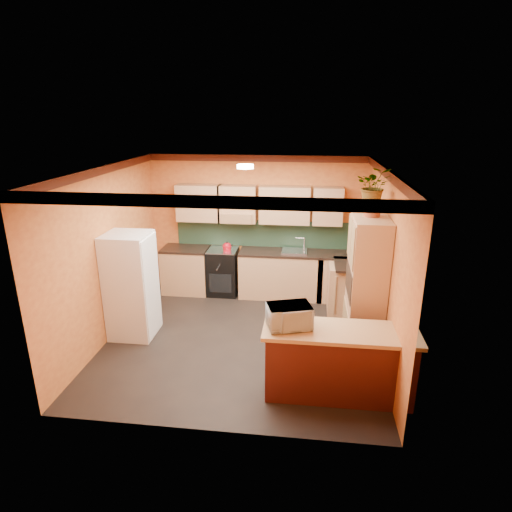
% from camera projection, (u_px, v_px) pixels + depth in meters
% --- Properties ---
extents(room_shell, '(4.24, 4.24, 2.72)m').
position_uv_depth(room_shell, '(244.00, 207.00, 6.45)').
color(room_shell, black).
rests_on(room_shell, ground).
extents(base_cabinets_back, '(3.65, 0.60, 0.88)m').
position_uv_depth(base_cabinets_back, '(254.00, 274.00, 8.41)').
color(base_cabinets_back, tan).
rests_on(base_cabinets_back, ground).
extents(countertop_back, '(3.65, 0.62, 0.04)m').
position_uv_depth(countertop_back, '(254.00, 251.00, 8.26)').
color(countertop_back, black).
rests_on(countertop_back, base_cabinets_back).
extents(stove, '(0.58, 0.58, 0.91)m').
position_uv_depth(stove, '(223.00, 272.00, 8.48)').
color(stove, black).
rests_on(stove, ground).
extents(kettle, '(0.20, 0.20, 0.18)m').
position_uv_depth(kettle, '(227.00, 246.00, 8.24)').
color(kettle, '#B20B18').
rests_on(kettle, stove).
extents(sink, '(0.48, 0.40, 0.03)m').
position_uv_depth(sink, '(294.00, 251.00, 8.16)').
color(sink, silver).
rests_on(sink, countertop_back).
extents(base_cabinets_right, '(0.60, 0.80, 0.88)m').
position_uv_depth(base_cabinets_right, '(350.00, 289.00, 7.68)').
color(base_cabinets_right, tan).
rests_on(base_cabinets_right, ground).
extents(countertop_right, '(0.62, 0.80, 0.04)m').
position_uv_depth(countertop_right, '(352.00, 265.00, 7.53)').
color(countertop_right, black).
rests_on(countertop_right, base_cabinets_right).
extents(fridge, '(0.68, 0.66, 1.70)m').
position_uv_depth(fridge, '(131.00, 286.00, 6.76)').
color(fridge, white).
rests_on(fridge, ground).
extents(pantry, '(0.48, 0.90, 2.10)m').
position_uv_depth(pantry, '(366.00, 288.00, 6.14)').
color(pantry, tan).
rests_on(pantry, ground).
extents(fern_pot, '(0.22, 0.22, 0.16)m').
position_uv_depth(fern_pot, '(372.00, 211.00, 5.82)').
color(fern_pot, brown).
rests_on(fern_pot, pantry).
extents(fern, '(0.49, 0.43, 0.51)m').
position_uv_depth(fern, '(374.00, 186.00, 5.72)').
color(fern, tan).
rests_on(fern, fern_pot).
extents(breakfast_bar, '(1.80, 0.55, 0.88)m').
position_uv_depth(breakfast_bar, '(338.00, 365.00, 5.37)').
color(breakfast_bar, '#541513').
rests_on(breakfast_bar, ground).
extents(bar_top, '(1.90, 0.65, 0.05)m').
position_uv_depth(bar_top, '(341.00, 332.00, 5.22)').
color(bar_top, tan).
rests_on(bar_top, breakfast_bar).
extents(microwave, '(0.61, 0.50, 0.29)m').
position_uv_depth(microwave, '(289.00, 316.00, 5.24)').
color(microwave, white).
rests_on(microwave, bar_top).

